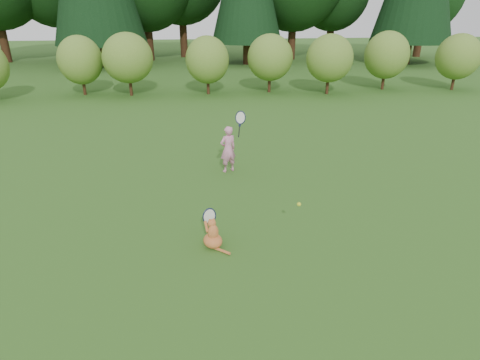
{
  "coord_description": "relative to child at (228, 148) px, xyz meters",
  "views": [
    {
      "loc": [
        -0.69,
        -6.3,
        3.78
      ],
      "look_at": [
        0.2,
        0.8,
        0.7
      ],
      "focal_mm": 30.0,
      "sensor_mm": 36.0,
      "label": 1
    }
  ],
  "objects": [
    {
      "name": "ground",
      "position": [
        -0.19,
        -3.01,
        -0.61
      ],
      "size": [
        100.0,
        100.0,
        0.0
      ],
      "primitive_type": "plane",
      "color": "#2C4C15",
      "rests_on": "ground"
    },
    {
      "name": "shrub_row",
      "position": [
        -0.19,
        9.99,
        0.79
      ],
      "size": [
        28.0,
        3.0,
        2.8
      ],
      "primitive_type": null,
      "color": "#547A26",
      "rests_on": "ground"
    },
    {
      "name": "child",
      "position": [
        0.0,
        0.0,
        0.0
      ],
      "size": [
        0.7,
        0.51,
        1.74
      ],
      "rotation": [
        0.0,
        0.0,
        3.56
      ],
      "color": "pink",
      "rests_on": "ground"
    },
    {
      "name": "cat",
      "position": [
        -0.61,
        -3.39,
        -0.33
      ],
      "size": [
        0.52,
        0.74,
        0.74
      ],
      "rotation": [
        0.0,
        0.0,
        0.38
      ],
      "color": "#B95E23",
      "rests_on": "ground"
    },
    {
      "name": "tennis_ball",
      "position": [
        0.92,
        -3.25,
        0.02
      ],
      "size": [
        0.07,
        0.07,
        0.07
      ],
      "color": "#BDDA19",
      "rests_on": "ground"
    }
  ]
}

